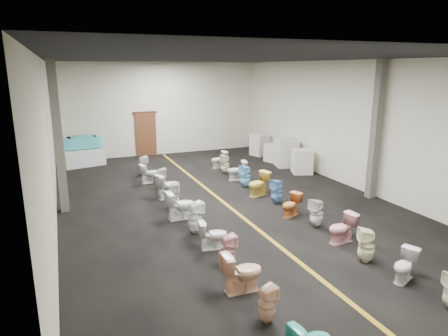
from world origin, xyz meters
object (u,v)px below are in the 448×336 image
at_px(toilet_right_10, 225,164).
at_px(toilet_left_10, 149,173).
at_px(toilet_left_4, 213,235).
at_px(toilet_left_2, 242,272).
at_px(toilet_right_3, 342,228).
at_px(toilet_left_8, 167,186).
at_px(toilet_right_7, 258,184).
at_px(toilet_right_11, 219,160).
at_px(toilet_left_1, 267,304).
at_px(toilet_left_3, 228,251).
at_px(toilet_right_5, 291,205).
at_px(toilet_left_6, 180,205).
at_px(bathtub, 82,142).
at_px(toilet_right_6, 277,191).
at_px(appliance_crate_a, 302,161).
at_px(toilet_left_5, 195,218).
at_px(toilet_left_11, 143,166).
at_px(display_table, 83,157).
at_px(appliance_crate_c, 275,153).
at_px(toilet_right_4, 317,213).
at_px(toilet_left_7, 173,196).
at_px(toilet_left_9, 161,179).
at_px(appliance_crate_d, 260,145).
at_px(toilet_right_2, 366,245).
at_px(toilet_right_1, 405,266).
at_px(toilet_right_8, 245,176).
at_px(toilet_right_9, 237,171).

bearing_deg(toilet_right_10, toilet_left_10, -86.60).
bearing_deg(toilet_left_4, toilet_left_2, -173.78).
distance_m(toilet_left_10, toilet_right_3, 7.84).
height_order(toilet_left_8, toilet_right_7, toilet_left_8).
height_order(toilet_left_10, toilet_right_11, toilet_left_10).
xyz_separation_m(toilet_left_1, toilet_left_3, (0.16, 2.06, 0.04)).
distance_m(toilet_left_1, toilet_right_5, 5.20).
xyz_separation_m(toilet_left_10, toilet_right_3, (3.27, -7.12, 0.00)).
bearing_deg(toilet_left_6, bathtub, 12.38).
distance_m(bathtub, toilet_left_6, 8.16).
bearing_deg(bathtub, toilet_right_6, -60.43).
xyz_separation_m(appliance_crate_a, toilet_left_5, (-6.02, -4.17, -0.06)).
relative_size(toilet_left_8, toilet_left_11, 1.05).
height_order(toilet_left_5, toilet_right_5, toilet_left_5).
bearing_deg(display_table, appliance_crate_c, -17.17).
bearing_deg(toilet_right_4, appliance_crate_c, 143.75).
distance_m(toilet_left_7, toilet_left_9, 2.04).
bearing_deg(toilet_left_9, toilet_left_7, -170.95).
bearing_deg(toilet_right_4, toilet_left_2, -71.46).
height_order(appliance_crate_d, toilet_right_2, appliance_crate_d).
bearing_deg(toilet_left_5, toilet_right_1, -150.76).
bearing_deg(toilet_right_11, bathtub, -123.22).
distance_m(toilet_left_1, toilet_left_9, 8.18).
distance_m(toilet_left_8, toilet_right_5, 4.22).
height_order(appliance_crate_c, toilet_right_1, appliance_crate_c).
xyz_separation_m(toilet_left_1, toilet_right_8, (3.09, 7.31, 0.07)).
relative_size(toilet_right_7, toilet_right_8, 1.00).
bearing_deg(toilet_right_7, toilet_right_8, 161.12).
bearing_deg(toilet_right_7, toilet_left_8, -126.62).
bearing_deg(toilet_left_5, toilet_right_3, -131.13).
relative_size(toilet_left_3, toilet_left_5, 0.87).
distance_m(appliance_crate_a, toilet_left_1, 10.27).
bearing_deg(toilet_left_10, toilet_left_2, 173.76).
height_order(toilet_left_1, toilet_left_5, toilet_left_5).
height_order(toilet_left_1, toilet_right_3, toilet_right_3).
bearing_deg(toilet_left_5, bathtub, 4.28).
distance_m(toilet_left_2, toilet_right_7, 6.04).
bearing_deg(toilet_right_6, toilet_left_8, -135.36).
xyz_separation_m(toilet_left_8, toilet_right_7, (2.92, -0.98, -0.01)).
relative_size(toilet_left_1, toilet_left_10, 0.92).
relative_size(bathtub, toilet_right_4, 2.31).
height_order(appliance_crate_d, toilet_left_2, appliance_crate_d).
xyz_separation_m(appliance_crate_d, toilet_right_7, (-3.04, -5.75, -0.11)).
bearing_deg(toilet_left_7, toilet_right_8, -49.76).
bearing_deg(appliance_crate_c, toilet_right_1, -105.42).
height_order(toilet_left_8, toilet_right_9, toilet_left_8).
xyz_separation_m(appliance_crate_d, toilet_right_9, (-2.92, -3.71, -0.14)).
distance_m(toilet_left_8, toilet_right_1, 7.75).
bearing_deg(toilet_right_8, toilet_right_1, -13.45).
xyz_separation_m(bathtub, toilet_right_2, (5.20, -11.98, -0.67)).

